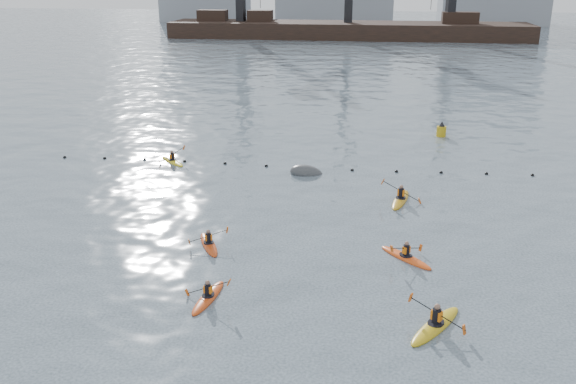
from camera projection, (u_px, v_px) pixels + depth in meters
The scene contains 11 objects.
ground at pixel (217, 358), 21.53m from camera, with size 400.00×400.00×0.00m, color #323F4A.
float_line at pixel (288, 166), 42.57m from camera, with size 33.24×0.73×0.24m.
barge_pier at pixel (347, 28), 123.35m from camera, with size 72.00×19.30×29.50m.
kayaker_0 at pixel (208, 297), 25.43m from camera, with size 2.09×3.07×1.18m.
kayaker_1 at pixel (436, 325), 23.39m from camera, with size 2.55×3.41×1.20m.
kayaker_2 at pixel (209, 244), 30.37m from camera, with size 1.88×2.97×0.99m.
kayaker_3 at pixel (401, 199), 36.25m from camera, with size 2.43×3.61×1.39m.
kayaker_4 at pixel (406, 257), 28.97m from camera, with size 2.66×2.71×1.09m.
kayaker_5 at pixel (172, 161), 43.61m from camera, with size 2.56×2.61×1.18m.
mooring_buoy at pixel (307, 174), 41.16m from camera, with size 2.28×1.35×1.14m, color #3B3D40.
nav_buoy at pixel (441, 131), 50.28m from camera, with size 0.78×0.78×1.42m.
Camera 1 is at (4.92, -17.72, 12.90)m, focal length 38.00 mm.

